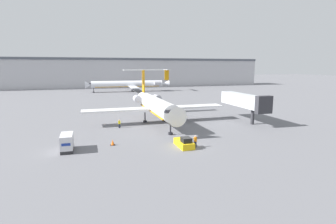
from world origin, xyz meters
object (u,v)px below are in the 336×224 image
object	(u,v)px
pushback_tug	(184,143)
traffic_cone_left	(113,143)
airplane_main	(156,105)
jet_bridge	(245,101)
luggage_cart	(67,143)
airplane_parked_far_left	(130,84)
worker_by_wing	(119,124)
worker_near_tug	(195,141)

from	to	relation	value
pushback_tug	traffic_cone_left	size ratio (longest dim) A/B	5.07
airplane_main	pushback_tug	distance (m)	17.89
airplane_main	jet_bridge	distance (m)	19.01
pushback_tug	luggage_cart	size ratio (longest dim) A/B	1.15
pushback_tug	traffic_cone_left	world-z (taller)	pushback_tug
airplane_parked_far_left	traffic_cone_left	bearing A→B (deg)	-100.70
airplane_main	worker_by_wing	bearing A→B (deg)	-160.77
pushback_tug	jet_bridge	bearing A→B (deg)	35.49
pushback_tug	worker_by_wing	xyz separation A→B (m)	(-7.70, 14.84, 0.29)
traffic_cone_left	airplane_parked_far_left	distance (m)	86.10
traffic_cone_left	pushback_tug	bearing A→B (deg)	-21.21
worker_near_tug	luggage_cart	bearing A→B (deg)	167.86
worker_near_tug	worker_by_wing	distance (m)	18.10
traffic_cone_left	jet_bridge	xyz separation A→B (m)	(28.72, 9.47, 4.06)
worker_by_wing	luggage_cart	bearing A→B (deg)	-126.18
worker_near_tug	traffic_cone_left	xyz separation A→B (m)	(-11.44, 4.66, -0.54)
worker_by_wing	jet_bridge	world-z (taller)	jet_bridge
airplane_main	jet_bridge	xyz separation A→B (m)	(18.52, -4.25, 0.69)
luggage_cart	traffic_cone_left	world-z (taller)	luggage_cart
pushback_tug	luggage_cart	bearing A→B (deg)	169.45
luggage_cart	jet_bridge	xyz separation A→B (m)	(35.05, 10.31, 3.27)
worker_by_wing	airplane_parked_far_left	distance (m)	74.89
pushback_tug	airplane_parked_far_left	size ratio (longest dim) A/B	0.11
jet_bridge	airplane_parked_far_left	bearing A→B (deg)	99.63
worker_by_wing	pushback_tug	bearing A→B (deg)	-62.59
luggage_cart	worker_near_tug	size ratio (longest dim) A/B	2.07
jet_bridge	traffic_cone_left	bearing A→B (deg)	-161.75
pushback_tug	traffic_cone_left	bearing A→B (deg)	158.79
pushback_tug	airplane_parked_far_left	world-z (taller)	airplane_parked_far_left
airplane_main	worker_near_tug	xyz separation A→B (m)	(1.24, -18.38, -2.83)
airplane_parked_far_left	jet_bridge	bearing A→B (deg)	-80.37
worker_by_wing	airplane_parked_far_left	xyz separation A→B (m)	(13.68, 73.58, 2.65)
luggage_cart	airplane_parked_far_left	world-z (taller)	airplane_parked_far_left
airplane_main	luggage_cart	distance (m)	22.18
worker_near_tug	airplane_parked_far_left	distance (m)	89.36
airplane_main	airplane_parked_far_left	distance (m)	71.06
airplane_main	pushback_tug	size ratio (longest dim) A/B	7.02
luggage_cart	worker_near_tug	xyz separation A→B (m)	(17.77, -3.82, -0.25)
airplane_parked_far_left	jet_bridge	world-z (taller)	airplane_parked_far_left
traffic_cone_left	airplane_parked_far_left	bearing A→B (deg)	79.30
worker_by_wing	traffic_cone_left	bearing A→B (deg)	-101.85
luggage_cart	worker_near_tug	distance (m)	18.18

